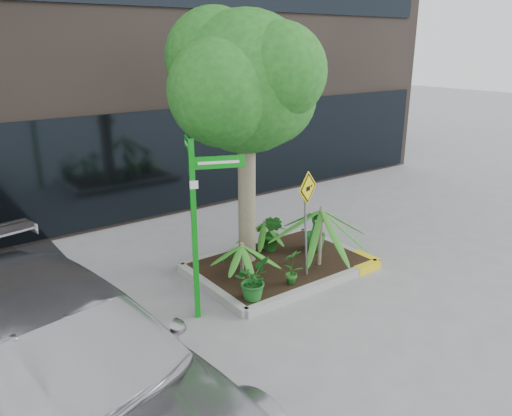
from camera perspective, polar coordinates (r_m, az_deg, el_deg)
ground at (r=9.55m, az=2.92°, el=-7.88°), size 80.00×80.00×0.00m
planter at (r=9.83m, az=2.96°, el=-6.43°), size 3.35×2.36×0.15m
tree at (r=9.11m, az=-1.21°, el=14.11°), size 3.24×2.87×4.86m
palm_front at (r=9.38m, az=7.49°, el=-0.24°), size 1.33×1.33×1.47m
palm_left at (r=8.90m, az=-1.63°, el=-4.29°), size 0.78×0.78×0.86m
palm_back at (r=10.22m, az=1.00°, el=-1.67°), size 0.69×0.69×0.77m
parked_car at (r=6.02m, az=-21.37°, el=-16.98°), size 3.44×6.26×1.72m
shrub_a at (r=8.35m, az=-0.46°, el=-8.20°), size 0.86×0.86×0.68m
shrub_b at (r=10.30m, az=6.74°, el=-2.56°), size 0.64×0.64×0.83m
shrub_c at (r=8.83m, az=4.12°, el=-6.67°), size 0.36×0.36×0.68m
shrub_d at (r=10.15m, az=1.86°, el=-2.85°), size 0.55×0.55×0.80m
street_sign_post at (r=7.64m, az=-6.78°, el=-0.28°), size 0.80×1.06×2.90m
cattle_sign at (r=8.87m, az=5.83°, el=0.23°), size 0.58×0.21×1.96m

